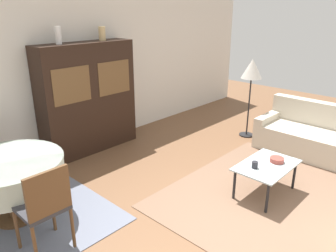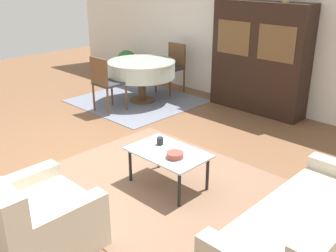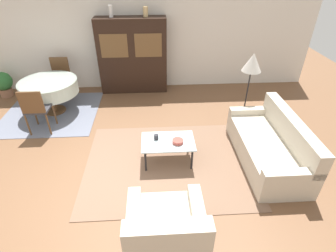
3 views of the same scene
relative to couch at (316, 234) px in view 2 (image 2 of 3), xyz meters
name	(u,v)px [view 2 (image 2 of 3)]	position (x,y,z in m)	size (l,w,h in m)	color
ground_plane	(89,168)	(-2.81, -0.33, -0.30)	(14.00, 14.00, 0.00)	brown
wall_back	(255,30)	(-2.81, 3.30, 1.05)	(10.00, 0.06, 2.70)	silver
area_rug	(164,187)	(-1.79, -0.01, -0.29)	(2.87, 2.29, 0.01)	brown
dining_rug	(137,101)	(-4.39, 1.89, -0.29)	(2.09, 2.00, 0.01)	slate
couch	(316,234)	(0.00, 0.00, 0.00)	(0.89, 1.96, 0.85)	beige
armchair	(31,219)	(-1.90, -1.56, 0.00)	(0.95, 0.91, 0.82)	beige
coffee_table	(168,155)	(-1.79, 0.06, 0.10)	(0.90, 0.59, 0.43)	black
display_cabinet	(259,58)	(-2.50, 3.04, 0.63)	(1.70, 0.44, 1.86)	black
dining_table	(141,69)	(-4.33, 1.97, 0.32)	(1.25, 1.25, 0.76)	brown
dining_chair_near	(105,80)	(-4.33, 1.13, 0.27)	(0.44, 0.44, 0.97)	brown
dining_chair_far	(173,64)	(-4.33, 2.81, 0.27)	(0.44, 0.44, 0.97)	brown
cup	(160,141)	(-1.98, 0.13, 0.19)	(0.08, 0.08, 0.09)	#232328
bowl	(175,155)	(-1.62, 0.00, 0.17)	(0.19, 0.19, 0.06)	#9E4238
potted_plant	(127,63)	(-5.81, 2.86, 0.06)	(0.46, 0.46, 0.64)	#93664C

